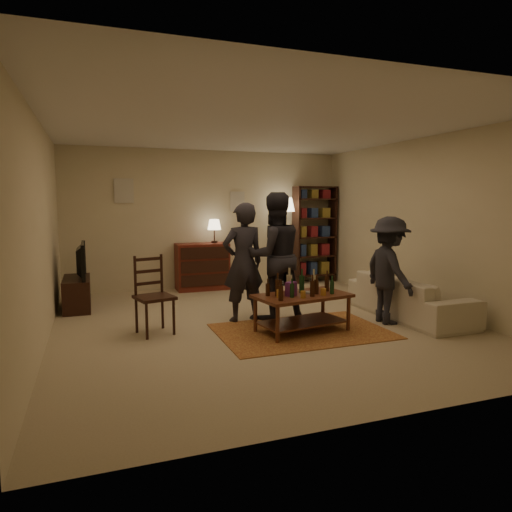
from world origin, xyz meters
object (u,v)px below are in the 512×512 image
coffee_table (302,299)px  person_right (274,256)px  tv_stand (77,285)px  dresser (203,265)px  dining_chair (152,292)px  person_by_sofa (389,270)px  person_left (243,263)px  floor_lamp (286,211)px  bookshelf (314,233)px  sofa (409,297)px

coffee_table → person_right: bearing=96.6°
tv_stand → dresser: dresser is taller
dresser → coffee_table: bearing=-80.5°
dining_chair → person_by_sofa: 3.25m
dresser → person_left: size_ratio=0.80×
dresser → floor_lamp: bearing=-2.1°
bookshelf → person_right: 3.27m
bookshelf → person_right: size_ratio=1.10×
dining_chair → sofa: 3.71m
bookshelf → sofa: (-0.05, -3.18, -0.73)m
coffee_table → person_left: person_left is taller
tv_stand → person_right: 3.21m
tv_stand → bookshelf: (4.69, 0.98, 0.65)m
person_right → person_by_sofa: 1.62m
person_right → floor_lamp: bearing=-117.8°
bookshelf → person_right: bearing=-127.2°
dining_chair → dresser: dresser is taller
dining_chair → person_right: bearing=-10.6°
coffee_table → person_right: person_right is taller
coffee_table → floor_lamp: (1.17, 3.22, 1.08)m
dining_chair → person_right: 1.79m
dining_chair → person_left: 1.34m
coffee_table → bookshelf: (1.89, 3.35, 0.60)m
tv_stand → dining_chair: bearing=-61.1°
dresser → person_by_sofa: 3.80m
coffee_table → dining_chair: 1.94m
floor_lamp → person_by_sofa: 3.32m
dining_chair → person_by_sofa: person_by_sofa is taller
dresser → person_by_sofa: (1.89, -3.29, 0.27)m
tv_stand → person_left: person_left is taller
sofa → person_right: person_right is taller
dresser → person_left: bearing=-89.9°
person_by_sofa → person_left: bearing=70.2°
dining_chair → tv_stand: 2.00m
coffee_table → bookshelf: bearing=60.6°
coffee_table → bookshelf: 3.89m
person_right → person_by_sofa: size_ratio=1.22×
person_left → dining_chair: bearing=1.7°
dining_chair → floor_lamp: floor_lamp is taller
dining_chair → bookshelf: (3.72, 2.73, 0.49)m
person_left → dresser: bearing=-95.1°
sofa → person_right: 2.10m
person_right → dining_chair: bearing=3.2°
person_left → tv_stand: bearing=-40.4°
floor_lamp → person_right: size_ratio=0.97×
person_right → sofa: bearing=162.5°
bookshelf → person_by_sofa: size_ratio=1.34×
bookshelf → tv_stand: bearing=-168.2°
person_left → person_right: size_ratio=0.92×
coffee_table → sofa: 1.85m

